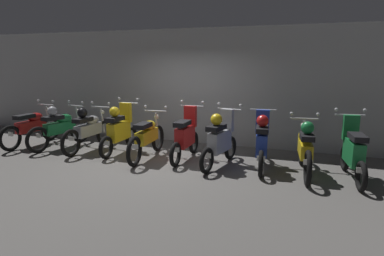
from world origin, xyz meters
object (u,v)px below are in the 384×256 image
Objects in this scene: motorbike_slot_1 at (60,127)px; motorbike_slot_4 at (147,137)px; motorbike_slot_2 at (89,129)px; motorbike_slot_6 at (220,140)px; motorbike_slot_5 at (186,136)px; motorbike_slot_7 at (262,141)px; motorbike_slot_0 at (32,127)px; motorbike_slot_9 at (353,152)px; motorbike_slot_3 at (120,129)px; motorbike_slot_8 at (305,148)px.

motorbike_slot_1 and motorbike_slot_4 have the same top height.
motorbike_slot_1 is at bearing -178.22° from motorbike_slot_2.
motorbike_slot_1 is 4.27m from motorbike_slot_6.
motorbike_slot_5 is 1.00× the size of motorbike_slot_7.
motorbike_slot_6 is at bearing -0.37° from motorbike_slot_0.
motorbike_slot_7 is 1.00× the size of motorbike_slot_9.
motorbike_slot_5 reaches higher than motorbike_slot_4.
motorbike_slot_2 is 1.00× the size of motorbike_slot_4.
motorbike_slot_3 and motorbike_slot_9 have the same top height.
motorbike_slot_7 is (3.41, -0.04, -0.00)m from motorbike_slot_3.
motorbike_slot_9 is (5.11, -0.15, -0.04)m from motorbike_slot_3.
motorbike_slot_4 is 1.00× the size of motorbike_slot_8.
motorbike_slot_8 is (1.70, 0.06, -0.04)m from motorbike_slot_6.
motorbike_slot_5 is (3.41, 0.11, -0.00)m from motorbike_slot_1.
motorbike_slot_6 is at bearing -178.14° from motorbike_slot_8.
motorbike_slot_2 is 1.17× the size of motorbike_slot_6.
motorbike_slot_4 is at bearing -179.01° from motorbike_slot_8.
motorbike_slot_2 and motorbike_slot_4 have the same top height.
motorbike_slot_1 and motorbike_slot_2 have the same top height.
motorbike_slot_6 is at bearing -14.06° from motorbike_slot_5.
motorbike_slot_1 is at bearing 178.54° from motorbike_slot_6.
motorbike_slot_6 is at bearing 0.14° from motorbike_slot_4.
motorbike_slot_6 is (0.86, -0.21, 0.04)m from motorbike_slot_5.
motorbike_slot_4 is 0.88m from motorbike_slot_5.
motorbike_slot_1 is at bearing -178.22° from motorbike_slot_5.
motorbike_slot_2 is 1.16× the size of motorbike_slot_5.
motorbike_slot_7 reaches higher than motorbike_slot_2.
motorbike_slot_0 is 1.16× the size of motorbike_slot_7.
motorbike_slot_1 is 1.15× the size of motorbike_slot_7.
motorbike_slot_0 is 6.82m from motorbike_slot_8.
motorbike_slot_1 is 3.41m from motorbike_slot_5.
motorbike_slot_5 is at bearing 2.45° from motorbike_slot_0.
motorbike_slot_3 reaches higher than motorbike_slot_0.
motorbike_slot_9 is (6.81, -0.07, -0.00)m from motorbike_slot_1.
motorbike_slot_7 is 1.71m from motorbike_slot_9.
motorbike_slot_3 is 1.01× the size of motorbike_slot_6.
motorbike_slot_4 is at bearing -13.26° from motorbike_slot_3.
motorbike_slot_4 is 1.16× the size of motorbike_slot_7.
motorbike_slot_1 is 2.56m from motorbike_slot_4.
motorbike_slot_3 is 0.86× the size of motorbike_slot_4.
motorbike_slot_4 is 3.41m from motorbike_slot_8.
motorbike_slot_4 is at bearing -2.54° from motorbike_slot_1.
motorbike_slot_7 is (1.70, -0.06, 0.04)m from motorbike_slot_5.
motorbike_slot_0 is 7.66m from motorbike_slot_9.
motorbike_slot_3 is at bearing 178.10° from motorbike_slot_8.
motorbike_slot_8 is at bearing 179.09° from motorbike_slot_9.
motorbike_slot_0 is 1.00× the size of motorbike_slot_4.
motorbike_slot_2 is 1.17× the size of motorbike_slot_9.
motorbike_slot_8 is 0.85m from motorbike_slot_9.
motorbike_slot_5 and motorbike_slot_9 have the same top height.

